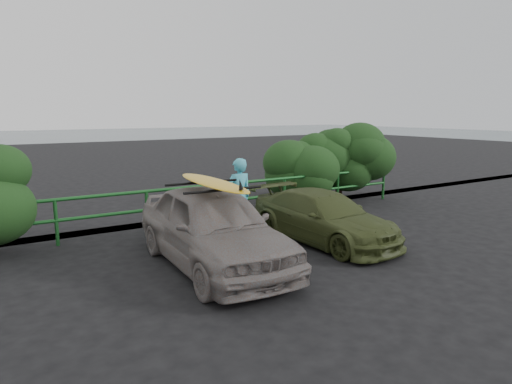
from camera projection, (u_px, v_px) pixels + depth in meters
ground at (314, 294)px, 7.24m from camera, size 80.00×80.00×0.00m
ocean at (10, 135)px, 57.28m from camera, size 200.00×200.00×0.00m
guardrail at (186, 207)px, 11.32m from camera, size 14.00×0.08×1.04m
shrub_right at (327, 168)px, 14.25m from camera, size 3.20×2.40×2.25m
sedan at (213, 227)px, 8.41m from camera, size 1.99×4.47×1.49m
olive_vehicle at (323, 217)px, 10.07m from camera, size 1.80×3.91×1.11m
man at (239, 196)px, 10.65m from camera, size 0.66×0.44×1.79m
roof_rack at (212, 186)px, 8.28m from camera, size 1.51×1.10×0.05m
surfboard at (212, 182)px, 8.27m from camera, size 0.71×2.75×0.08m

